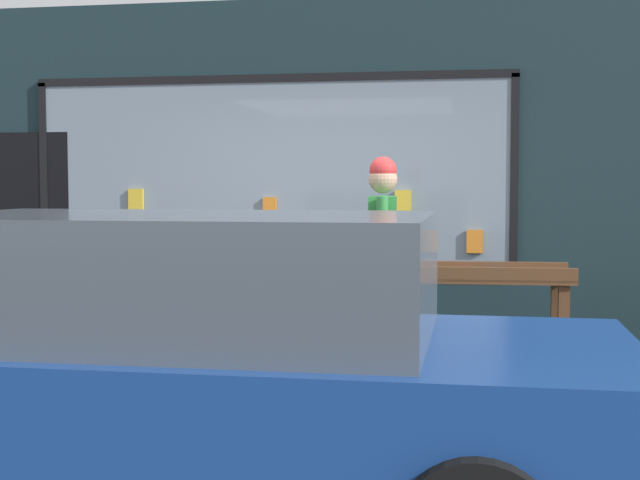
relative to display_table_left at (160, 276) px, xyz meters
The scene contains 7 objects.
ground_plane 1.74m from the display_table_left, 37.33° to the right, with size 40.00×40.00×0.00m, color #2D2D33.
shopfront_facade 2.10m from the display_table_left, 50.20° to the left, with size 7.42×0.29×3.44m.
display_table_left is the anchor object (origin of this frame).
display_table_right 2.53m from the display_table_left, ahead, with size 2.23×0.71×0.86m.
person_browsing 2.21m from the display_table_left, 16.60° to the right, with size 0.26×0.69×1.76m.
small_dog 1.91m from the display_table_left, 26.67° to the right, with size 0.27×0.57×0.37m.
parked_car 4.00m from the display_table_left, 68.60° to the right, with size 4.19×1.86×1.41m.
Camera 1 is at (1.56, -6.70, 1.55)m, focal length 50.00 mm.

